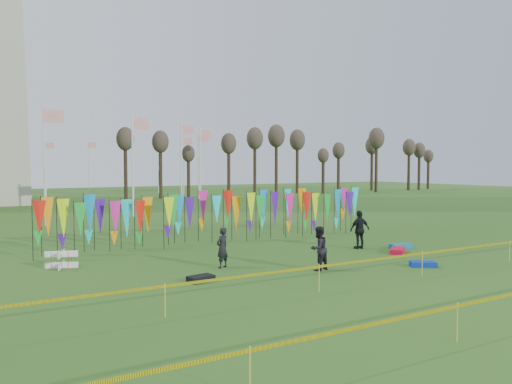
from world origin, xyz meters
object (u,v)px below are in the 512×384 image
person_mid (319,248)px  kite_bag_teal (401,246)px  box_kite (61,260)px  person_right (360,230)px  kite_bag_blue (423,264)px  kite_bag_red (398,250)px  person_left (222,248)px  kite_bag_black (201,279)px

person_mid → kite_bag_teal: size_ratio=1.62×
box_kite → person_right: 13.35m
box_kite → kite_bag_blue: size_ratio=0.71×
box_kite → kite_bag_red: size_ratio=0.57×
person_left → person_right: bearing=162.6°
box_kite → person_left: bearing=-29.0°
kite_bag_red → box_kite: bearing=163.6°
person_mid → kite_bag_black: (-4.62, 0.57, -0.74)m
box_kite → kite_bag_black: 6.04m
box_kite → person_right: person_right is taller
kite_bag_red → person_mid: bearing=-167.5°
person_right → kite_bag_teal: bearing=159.7°
person_right → box_kite: bearing=-5.5°
person_right → person_mid: bearing=36.6°
kite_bag_blue → kite_bag_red: kite_bag_red is taller
person_left → kite_bag_teal: 9.57m
box_kite → kite_bag_teal: box_kite is taller
person_left → person_right: (7.69, 0.72, 0.13)m
kite_bag_blue → kite_bag_black: (-8.60, 2.10, -0.00)m
kite_bag_red → kite_bag_blue: bearing=-118.2°
kite_bag_black → kite_bag_teal: kite_bag_black is taller
person_left → box_kite: bearing=-51.7°
kite_bag_blue → kite_bag_red: size_ratio=0.80×
kite_bag_blue → person_left: bearing=151.3°
person_right → kite_bag_blue: (-0.76, -4.51, -0.82)m
person_right → kite_bag_blue: 4.65m
kite_bag_black → person_left: bearing=45.4°
person_left → kite_bag_red: 8.49m
person_mid → person_right: bearing=-161.0°
person_mid → kite_bag_teal: bearing=-175.2°
person_left → kite_bag_blue: size_ratio=1.61×
kite_bag_blue → person_right: bearing=80.4°
person_right → kite_bag_red: 2.07m
kite_bag_black → person_right: bearing=14.4°
kite_bag_red → kite_bag_teal: bearing=38.5°
kite_bag_blue → kite_bag_black: bearing=166.3°
box_kite → kite_bag_black: box_kite is taller
person_mid → kite_bag_red: size_ratio=1.36×
person_left → person_right: person_right is taller
person_left → kite_bag_teal: person_left is taller
box_kite → person_right: bearing=-9.9°
person_left → kite_bag_blue: (6.93, -3.80, -0.69)m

